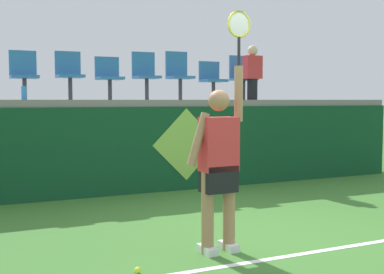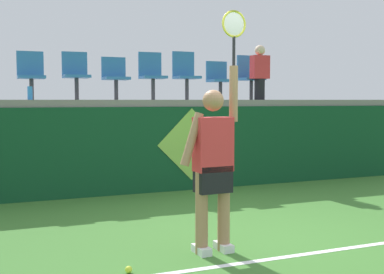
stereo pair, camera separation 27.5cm
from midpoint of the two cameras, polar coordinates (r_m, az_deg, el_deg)
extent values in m
plane|color=#3D752D|center=(5.74, 8.83, -11.80)|extent=(40.00, 40.00, 0.00)
cube|color=#0F4223|center=(8.52, -2.47, -1.41)|extent=(10.28, 0.20, 1.47)
cube|color=gray|center=(9.89, -5.39, 4.00)|extent=(10.28, 3.07, 0.12)
cube|color=white|center=(5.22, 12.58, -13.47)|extent=(9.25, 0.08, 0.01)
cube|color=white|center=(5.20, 2.67, -13.03)|extent=(0.13, 0.27, 0.08)
cube|color=white|center=(5.32, 5.22, -12.63)|extent=(0.13, 0.27, 0.08)
cylinder|color=#A87A56|center=(5.09, 2.69, -8.86)|extent=(0.13, 0.13, 0.86)
cylinder|color=#A87A56|center=(5.22, 5.25, -8.56)|extent=(0.13, 0.13, 0.86)
cube|color=black|center=(5.09, 4.00, -4.89)|extent=(0.37, 0.24, 0.28)
cube|color=red|center=(5.04, 4.03, -0.85)|extent=(0.39, 0.24, 0.56)
sphere|color=#A87A56|center=(5.02, 4.05, 4.26)|extent=(0.22, 0.22, 0.22)
cylinder|color=#A87A56|center=(4.93, 1.59, -0.27)|extent=(0.26, 0.10, 0.55)
cylinder|color=#A87A56|center=(5.14, 6.40, 5.03)|extent=(0.09, 0.09, 0.58)
cylinder|color=black|center=(5.17, 6.44, 9.91)|extent=(0.03, 0.03, 0.30)
torus|color=gold|center=(5.20, 6.47, 12.98)|extent=(0.28, 0.04, 0.28)
ellipsoid|color=silver|center=(5.20, 6.47, 12.98)|extent=(0.24, 0.03, 0.24)
sphere|color=#D1E533|center=(4.68, -5.68, -15.14)|extent=(0.07, 0.07, 0.07)
cylinder|color=#338CE5|center=(8.14, -17.46, 4.91)|extent=(0.08, 0.08, 0.21)
cylinder|color=#38383D|center=(8.61, -17.34, 5.34)|extent=(0.07, 0.07, 0.35)
cube|color=#2D70B2|center=(8.62, -17.37, 6.68)|extent=(0.44, 0.42, 0.05)
cube|color=#2D70B2|center=(8.82, -17.51, 8.16)|extent=(0.44, 0.04, 0.42)
cylinder|color=#38383D|center=(8.71, -12.42, 5.51)|extent=(0.07, 0.07, 0.38)
cube|color=#2D70B2|center=(8.72, -12.44, 6.91)|extent=(0.44, 0.42, 0.05)
cube|color=#2D70B2|center=(8.92, -12.68, 8.35)|extent=(0.44, 0.04, 0.42)
cylinder|color=#38383D|center=(8.85, -7.95, 5.47)|extent=(0.07, 0.07, 0.35)
cube|color=#2D70B2|center=(8.86, -7.97, 6.78)|extent=(0.44, 0.42, 0.05)
cube|color=#2D70B2|center=(9.05, -8.28, 8.05)|extent=(0.44, 0.04, 0.37)
cylinder|color=#38383D|center=(9.05, -3.69, 5.58)|extent=(0.07, 0.07, 0.39)
cube|color=#2D70B2|center=(9.05, -3.69, 6.96)|extent=(0.44, 0.42, 0.05)
cube|color=#2D70B2|center=(9.25, -4.08, 8.46)|extent=(0.44, 0.04, 0.45)
cylinder|color=#38383D|center=(9.28, 0.25, 5.58)|extent=(0.07, 0.07, 0.39)
cube|color=#2D70B2|center=(9.29, 0.25, 6.95)|extent=(0.44, 0.42, 0.05)
cube|color=#2D70B2|center=(9.48, -0.19, 8.50)|extent=(0.44, 0.04, 0.48)
cylinder|color=#38383D|center=(9.57, 4.16, 5.39)|extent=(0.07, 0.07, 0.35)
cube|color=#2D70B2|center=(9.58, 4.17, 6.57)|extent=(0.44, 0.42, 0.05)
cube|color=#2D70B2|center=(9.76, 3.68, 7.74)|extent=(0.44, 0.04, 0.36)
cylinder|color=#38383D|center=(9.89, 7.72, 5.44)|extent=(0.07, 0.07, 0.39)
cube|color=#2D70B2|center=(9.90, 7.73, 6.71)|extent=(0.44, 0.42, 0.05)
cube|color=#2D70B2|center=(10.08, 7.20, 8.12)|extent=(0.44, 0.04, 0.46)
cylinder|color=black|center=(9.61, 8.71, 5.53)|extent=(0.20, 0.20, 0.41)
cube|color=red|center=(9.62, 8.73, 8.06)|extent=(0.34, 0.20, 0.44)
sphere|color=beige|center=(9.65, 8.76, 9.96)|extent=(0.20, 0.20, 0.20)
cube|color=#0F4223|center=(8.71, 0.87, -6.17)|extent=(0.90, 0.01, 0.00)
plane|color=#8CC64C|center=(8.59, 0.89, -0.87)|extent=(1.27, 0.00, 1.27)
camera|label=1|loc=(0.14, -88.77, 0.09)|focal=45.73mm
camera|label=2|loc=(0.14, 91.23, -0.09)|focal=45.73mm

